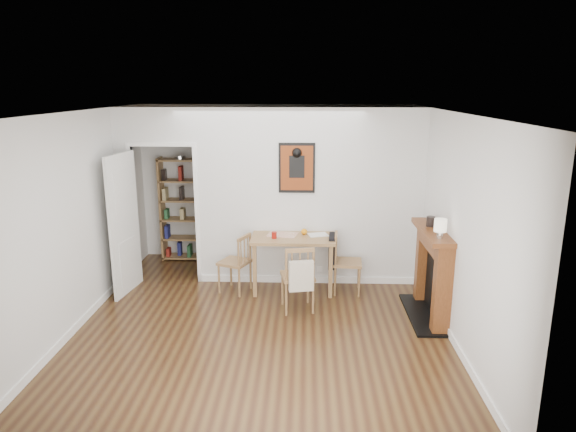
{
  "coord_description": "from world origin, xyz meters",
  "views": [
    {
      "loc": [
        0.53,
        -5.94,
        2.89
      ],
      "look_at": [
        0.3,
        0.6,
        1.23
      ],
      "focal_mm": 32.0,
      "sensor_mm": 36.0,
      "label": 1
    }
  ],
  "objects_px": {
    "red_glass": "(274,235)",
    "orange_fruit": "(304,232)",
    "dining_table": "(293,242)",
    "notebook": "(318,235)",
    "mantel_lamp": "(440,226)",
    "ceramic_jar_a": "(431,221)",
    "chair_left": "(235,263)",
    "chair_front": "(298,277)",
    "fireplace": "(433,271)",
    "chair_right": "(346,262)",
    "bookshelf": "(183,210)",
    "ceramic_jar_b": "(432,220)"
  },
  "relations": [
    {
      "from": "fireplace",
      "to": "bookshelf",
      "type": "bearing_deg",
      "value": 149.85
    },
    {
      "from": "fireplace",
      "to": "ceramic_jar_a",
      "type": "height_order",
      "value": "ceramic_jar_a"
    },
    {
      "from": "bookshelf",
      "to": "ceramic_jar_a",
      "type": "relative_size",
      "value": 13.48
    },
    {
      "from": "ceramic_jar_b",
      "to": "chair_right",
      "type": "bearing_deg",
      "value": 157.38
    },
    {
      "from": "dining_table",
      "to": "mantel_lamp",
      "type": "bearing_deg",
      "value": -35.42
    },
    {
      "from": "chair_right",
      "to": "bookshelf",
      "type": "xyz_separation_m",
      "value": [
        -2.66,
        1.4,
        0.41
      ]
    },
    {
      "from": "red_glass",
      "to": "bookshelf",
      "type": "bearing_deg",
      "value": 138.65
    },
    {
      "from": "bookshelf",
      "to": "mantel_lamp",
      "type": "height_order",
      "value": "bookshelf"
    },
    {
      "from": "fireplace",
      "to": "mantel_lamp",
      "type": "height_order",
      "value": "mantel_lamp"
    },
    {
      "from": "chair_right",
      "to": "dining_table",
      "type": "bearing_deg",
      "value": 172.57
    },
    {
      "from": "dining_table",
      "to": "notebook",
      "type": "bearing_deg",
      "value": 6.12
    },
    {
      "from": "dining_table",
      "to": "ceramic_jar_a",
      "type": "relative_size",
      "value": 9.16
    },
    {
      "from": "chair_left",
      "to": "chair_front",
      "type": "bearing_deg",
      "value": -33.48
    },
    {
      "from": "chair_right",
      "to": "red_glass",
      "type": "distance_m",
      "value": 1.1
    },
    {
      "from": "red_glass",
      "to": "mantel_lamp",
      "type": "height_order",
      "value": "mantel_lamp"
    },
    {
      "from": "chair_front",
      "to": "orange_fruit",
      "type": "height_order",
      "value": "chair_front"
    },
    {
      "from": "chair_front",
      "to": "notebook",
      "type": "height_order",
      "value": "chair_front"
    },
    {
      "from": "chair_left",
      "to": "orange_fruit",
      "type": "relative_size",
      "value": 9.83
    },
    {
      "from": "red_glass",
      "to": "orange_fruit",
      "type": "distance_m",
      "value": 0.47
    },
    {
      "from": "chair_left",
      "to": "red_glass",
      "type": "relative_size",
      "value": 9.2
    },
    {
      "from": "chair_right",
      "to": "ceramic_jar_b",
      "type": "relative_size",
      "value": 9.89
    },
    {
      "from": "ceramic_jar_a",
      "to": "fireplace",
      "type": "bearing_deg",
      "value": -72.13
    },
    {
      "from": "dining_table",
      "to": "notebook",
      "type": "xyz_separation_m",
      "value": [
        0.35,
        0.04,
        0.1
      ]
    },
    {
      "from": "red_glass",
      "to": "dining_table",
      "type": "bearing_deg",
      "value": 27.59
    },
    {
      "from": "fireplace",
      "to": "red_glass",
      "type": "height_order",
      "value": "fireplace"
    },
    {
      "from": "dining_table",
      "to": "ceramic_jar_a",
      "type": "distance_m",
      "value": 1.96
    },
    {
      "from": "fireplace",
      "to": "orange_fruit",
      "type": "relative_size",
      "value": 14.27
    },
    {
      "from": "chair_left",
      "to": "ceramic_jar_a",
      "type": "xyz_separation_m",
      "value": [
        2.6,
        -0.59,
        0.79
      ]
    },
    {
      "from": "chair_left",
      "to": "bookshelf",
      "type": "relative_size",
      "value": 0.49
    },
    {
      "from": "ceramic_jar_a",
      "to": "bookshelf",
      "type": "bearing_deg",
      "value": 151.19
    },
    {
      "from": "orange_fruit",
      "to": "ceramic_jar_a",
      "type": "xyz_separation_m",
      "value": [
        1.6,
        -0.77,
        0.37
      ]
    },
    {
      "from": "notebook",
      "to": "ceramic_jar_b",
      "type": "height_order",
      "value": "ceramic_jar_b"
    },
    {
      "from": "red_glass",
      "to": "ceramic_jar_b",
      "type": "height_order",
      "value": "ceramic_jar_b"
    },
    {
      "from": "fireplace",
      "to": "red_glass",
      "type": "xyz_separation_m",
      "value": [
        -2.07,
        0.71,
        0.24
      ]
    },
    {
      "from": "bookshelf",
      "to": "red_glass",
      "type": "relative_size",
      "value": 18.65
    },
    {
      "from": "dining_table",
      "to": "notebook",
      "type": "distance_m",
      "value": 0.37
    },
    {
      "from": "mantel_lamp",
      "to": "dining_table",
      "type": "bearing_deg",
      "value": 144.58
    },
    {
      "from": "chair_right",
      "to": "chair_front",
      "type": "height_order",
      "value": "chair_front"
    },
    {
      "from": "chair_right",
      "to": "orange_fruit",
      "type": "distance_m",
      "value": 0.74
    },
    {
      "from": "orange_fruit",
      "to": "ceramic_jar_a",
      "type": "height_order",
      "value": "ceramic_jar_a"
    },
    {
      "from": "chair_front",
      "to": "ceramic_jar_a",
      "type": "distance_m",
      "value": 1.84
    },
    {
      "from": "ceramic_jar_b",
      "to": "fireplace",
      "type": "bearing_deg",
      "value": -93.36
    },
    {
      "from": "bookshelf",
      "to": "notebook",
      "type": "bearing_deg",
      "value": -29.24
    },
    {
      "from": "mantel_lamp",
      "to": "ceramic_jar_b",
      "type": "xyz_separation_m",
      "value": [
        0.08,
        0.7,
        -0.1
      ]
    },
    {
      "from": "chair_left",
      "to": "red_glass",
      "type": "bearing_deg",
      "value": -2.0
    },
    {
      "from": "mantel_lamp",
      "to": "ceramic_jar_a",
      "type": "bearing_deg",
      "value": 88.36
    },
    {
      "from": "red_glass",
      "to": "orange_fruit",
      "type": "height_order",
      "value": "red_glass"
    },
    {
      "from": "dining_table",
      "to": "orange_fruit",
      "type": "bearing_deg",
      "value": 21.53
    },
    {
      "from": "bookshelf",
      "to": "orange_fruit",
      "type": "relative_size",
      "value": 19.93
    },
    {
      "from": "ceramic_jar_a",
      "to": "dining_table",
      "type": "bearing_deg",
      "value": 157.96
    }
  ]
}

